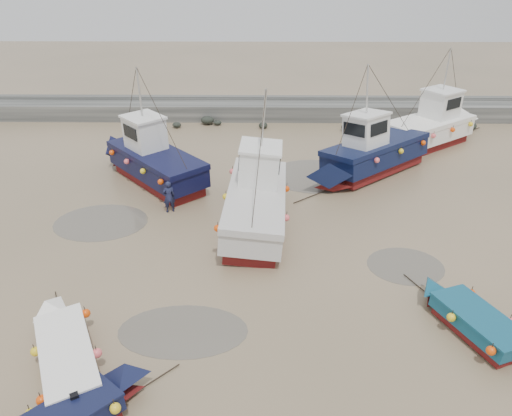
# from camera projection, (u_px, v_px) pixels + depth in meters

# --- Properties ---
(ground) EXTENTS (120.00, 120.00, 0.00)m
(ground) POSITION_uv_depth(u_px,v_px,m) (288.00, 289.00, 19.00)
(ground) COLOR #8E775B
(ground) RESTS_ON ground
(seawall) EXTENTS (60.00, 4.92, 1.50)m
(seawall) POSITION_uv_depth(u_px,v_px,m) (276.00, 111.00, 38.29)
(seawall) COLOR slate
(seawall) RESTS_ON ground
(puddle_a) EXTENTS (4.42, 4.42, 0.01)m
(puddle_a) POSITION_uv_depth(u_px,v_px,m) (183.00, 331.00, 16.88)
(puddle_a) COLOR #595349
(puddle_a) RESTS_ON ground
(puddle_b) EXTENTS (3.12, 3.12, 0.01)m
(puddle_b) POSITION_uv_depth(u_px,v_px,m) (405.00, 266.00, 20.40)
(puddle_b) COLOR #595349
(puddle_b) RESTS_ON ground
(puddle_c) EXTENTS (4.44, 4.44, 0.01)m
(puddle_c) POSITION_uv_depth(u_px,v_px,m) (101.00, 222.00, 23.71)
(puddle_c) COLOR #595349
(puddle_c) RESTS_ON ground
(puddle_d) EXTENTS (5.32, 5.32, 0.01)m
(puddle_d) POSITION_uv_depth(u_px,v_px,m) (314.00, 176.00, 28.68)
(puddle_d) COLOR #595349
(puddle_d) RESTS_ON ground
(dinghy_0) EXTENTS (3.47, 5.91, 1.43)m
(dinghy_0) POSITION_uv_depth(u_px,v_px,m) (67.00, 347.00, 15.42)
(dinghy_0) COLOR maroon
(dinghy_0) RESTS_ON ground
(dinghy_2) EXTENTS (2.93, 5.26, 1.43)m
(dinghy_2) POSITION_uv_depth(u_px,v_px,m) (471.00, 315.00, 16.74)
(dinghy_2) COLOR maroon
(dinghy_2) RESTS_ON ground
(cabin_boat_0) EXTENTS (7.45, 8.28, 6.22)m
(cabin_boat_0) POSITION_uv_depth(u_px,v_px,m) (151.00, 158.00, 27.54)
(cabin_boat_0) COLOR maroon
(cabin_boat_0) RESTS_ON ground
(cabin_boat_1) EXTENTS (3.29, 10.76, 6.22)m
(cabin_boat_1) POSITION_uv_depth(u_px,v_px,m) (254.00, 195.00, 23.30)
(cabin_boat_1) COLOR maroon
(cabin_boat_1) RESTS_ON ground
(cabin_boat_2) EXTENTS (8.43, 7.46, 6.22)m
(cabin_boat_2) POSITION_uv_depth(u_px,v_px,m) (370.00, 153.00, 28.18)
(cabin_boat_2) COLOR maroon
(cabin_boat_2) RESTS_ON ground
(cabin_boat_3) EXTENTS (8.36, 6.76, 6.22)m
(cabin_boat_3) POSITION_uv_depth(u_px,v_px,m) (434.00, 124.00, 32.84)
(cabin_boat_3) COLOR maroon
(cabin_boat_3) RESTS_ON ground
(person) EXTENTS (0.70, 0.58, 1.64)m
(person) POSITION_uv_depth(u_px,v_px,m) (170.00, 212.00, 24.68)
(person) COLOR #191D3A
(person) RESTS_ON ground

